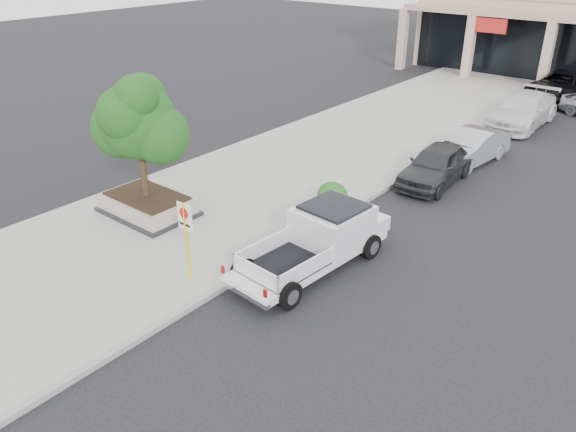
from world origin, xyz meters
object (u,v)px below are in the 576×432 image
at_px(curb_car_c, 523,110).
at_px(curb_car_d, 561,86).
at_px(planter_tree, 144,121).
at_px(no_parking_sign, 186,231).
at_px(curb_car_a, 436,165).
at_px(curb_car_b, 471,147).
at_px(planter, 148,204).
at_px(pickup_truck, 311,243).

distance_m(curb_car_c, curb_car_d, 6.67).
relative_size(planter_tree, curb_car_c, 0.72).
bearing_deg(planter_tree, no_parking_sign, -26.19).
xyz_separation_m(curb_car_a, curb_car_b, (0.18, 2.90, -0.04)).
height_order(planter, no_parking_sign, no_parking_sign).
height_order(planter_tree, curb_car_c, planter_tree).
bearing_deg(curb_car_c, no_parking_sign, -95.34).
bearing_deg(curb_car_c, pickup_truck, -89.30).
bearing_deg(no_parking_sign, curb_car_d, 85.64).
xyz_separation_m(planter_tree, curb_car_a, (6.13, 8.92, -2.67)).
bearing_deg(planter_tree, curb_car_d, 76.29).
distance_m(planter, curb_car_a, 11.03).
xyz_separation_m(pickup_truck, curb_car_a, (-0.11, 8.22, -0.12)).
relative_size(planter, no_parking_sign, 1.39).
bearing_deg(pickup_truck, planter_tree, -169.32).
height_order(planter_tree, curb_car_a, planter_tree).
distance_m(curb_car_a, curb_car_b, 2.91).
height_order(curb_car_a, curb_car_b, curb_car_a).
bearing_deg(curb_car_c, curb_car_a, -89.72).
bearing_deg(planter, curb_car_d, 76.09).
bearing_deg(curb_car_a, curb_car_b, 84.09).
relative_size(planter, curb_car_a, 0.73).
distance_m(planter_tree, pickup_truck, 6.78).
bearing_deg(no_parking_sign, pickup_truck, 51.34).
xyz_separation_m(no_parking_sign, curb_car_b, (2.23, 13.83, -0.93)).
xyz_separation_m(planter_tree, curb_car_c, (6.16, 18.57, -2.61)).
bearing_deg(curb_car_a, curb_car_d, 87.51).
bearing_deg(pickup_truck, no_parking_sign, -124.37).
height_order(no_parking_sign, curb_car_b, no_parking_sign).
height_order(planter_tree, curb_car_d, planter_tree).
height_order(planter_tree, pickup_truck, planter_tree).
relative_size(no_parking_sign, curb_car_a, 0.53).
relative_size(curb_car_a, curb_car_d, 0.75).
bearing_deg(no_parking_sign, planter_tree, 153.81).
xyz_separation_m(planter_tree, no_parking_sign, (4.08, -2.01, -1.78)).
xyz_separation_m(planter_tree, pickup_truck, (6.24, 0.70, -2.55)).
distance_m(pickup_truck, curb_car_d, 24.54).
relative_size(planter, planter_tree, 0.80).
distance_m(planter_tree, curb_car_b, 13.67).
relative_size(planter, pickup_truck, 0.59).
height_order(pickup_truck, curb_car_b, pickup_truck).
distance_m(planter_tree, curb_car_d, 26.10).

